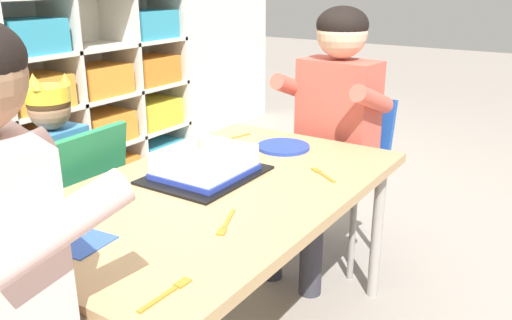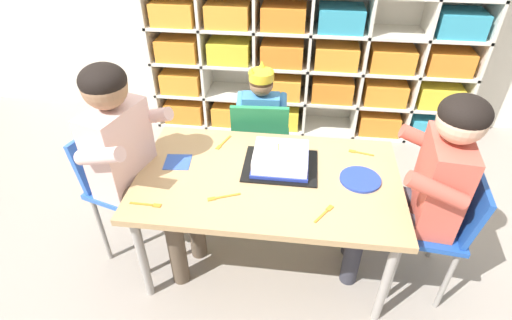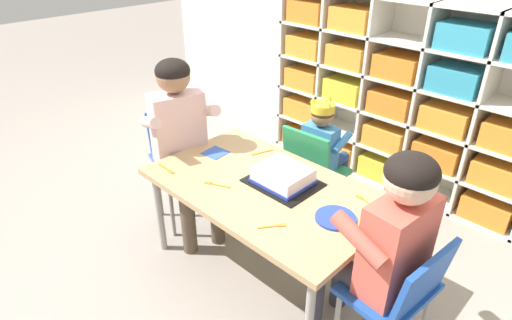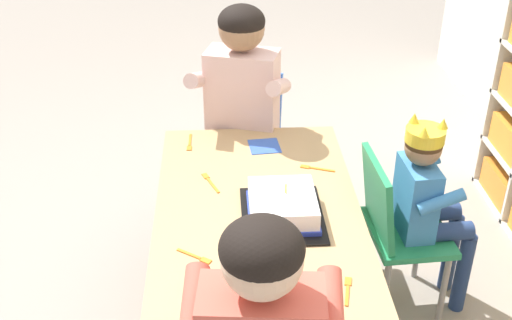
{
  "view_description": "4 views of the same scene",
  "coord_description": "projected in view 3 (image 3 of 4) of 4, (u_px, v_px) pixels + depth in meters",
  "views": [
    {
      "loc": [
        -1.12,
        -0.87,
        1.12
      ],
      "look_at": [
        0.1,
        -0.07,
        0.62
      ],
      "focal_mm": 37.09,
      "sensor_mm": 36.0,
      "label": 1
    },
    {
      "loc": [
        0.12,
        -1.42,
        1.7
      ],
      "look_at": [
        -0.05,
        -0.03,
        0.66
      ],
      "focal_mm": 28.1,
      "sensor_mm": 36.0,
      "label": 2
    },
    {
      "loc": [
        1.24,
        -1.32,
        1.71
      ],
      "look_at": [
        -0.03,
        -0.03,
        0.7
      ],
      "focal_mm": 29.98,
      "sensor_mm": 36.0,
      "label": 3
    },
    {
      "loc": [
        1.86,
        -0.11,
        1.85
      ],
      "look_at": [
        0.0,
        -0.01,
        0.75
      ],
      "focal_mm": 45.57,
      "sensor_mm": 36.0,
      "label": 4
    }
  ],
  "objects": [
    {
      "name": "fork_near_cake_tray",
      "position": [
        167.0,
        169.0,
        2.29
      ],
      "size": [
        0.14,
        0.02,
        0.0
      ],
      "rotation": [
        0.0,
        0.0,
        3.12
      ],
      "color": "orange",
      "rests_on": "activity_table"
    },
    {
      "name": "classroom_chair_blue",
      "position": [
        312.0,
        168.0,
        2.61
      ],
      "size": [
        0.36,
        0.33,
        0.67
      ],
      "rotation": [
        0.0,
        0.0,
        3.2
      ],
      "color": "#238451",
      "rests_on": "ground"
    },
    {
      "name": "paper_napkin_square",
      "position": [
        215.0,
        153.0,
        2.45
      ],
      "size": [
        0.13,
        0.13,
        0.0
      ],
      "primitive_type": "cube",
      "rotation": [
        0.0,
        0.0,
        0.1
      ],
      "color": "#3356B7",
      "rests_on": "activity_table"
    },
    {
      "name": "guest_at_table_side",
      "position": [
        384.0,
        237.0,
        1.68
      ],
      "size": [
        0.45,
        0.43,
        1.02
      ],
      "rotation": [
        0.0,
        0.0,
        -1.67
      ],
      "color": "#D15647",
      "rests_on": "ground"
    },
    {
      "name": "fork_beside_plate_stack",
      "position": [
        261.0,
        153.0,
        2.45
      ],
      "size": [
        0.06,
        0.13,
        0.0
      ],
      "rotation": [
        0.0,
        0.0,
        1.22
      ],
      "color": "orange",
      "rests_on": "activity_table"
    },
    {
      "name": "fork_scattered_mid_table",
      "position": [
        274.0,
        226.0,
        1.86
      ],
      "size": [
        0.08,
        0.11,
        0.0
      ],
      "rotation": [
        0.0,
        0.0,
        4.11
      ],
      "color": "orange",
      "rests_on": "activity_table"
    },
    {
      "name": "paper_plate_stack",
      "position": [
        336.0,
        218.0,
        1.91
      ],
      "size": [
        0.18,
        0.18,
        0.01
      ],
      "primitive_type": "cylinder",
      "color": "#233DA3",
      "rests_on": "activity_table"
    },
    {
      "name": "classroom_chair_guest_side",
      "position": [
        399.0,
        291.0,
        1.71
      ],
      "size": [
        0.35,
        0.4,
        0.67
      ],
      "rotation": [
        0.0,
        0.0,
        -1.67
      ],
      "color": "#1E4CA8",
      "rests_on": "ground"
    },
    {
      "name": "fork_near_child_seat",
      "position": [
        365.0,
        200.0,
        2.03
      ],
      "size": [
        0.12,
        0.04,
        0.0
      ],
      "rotation": [
        0.0,
        0.0,
        6.06
      ],
      "color": "orange",
      "rests_on": "activity_table"
    },
    {
      "name": "classroom_chair_adult_side",
      "position": [
        178.0,
        155.0,
        2.63
      ],
      "size": [
        0.4,
        0.39,
        0.72
      ],
      "rotation": [
        0.0,
        0.0,
        1.28
      ],
      "color": "blue",
      "rests_on": "ground"
    },
    {
      "name": "child_with_crown",
      "position": [
        324.0,
        144.0,
        2.62
      ],
      "size": [
        0.3,
        0.31,
        0.83
      ],
      "rotation": [
        0.0,
        0.0,
        3.2
      ],
      "color": "#3D7FBC",
      "rests_on": "ground"
    },
    {
      "name": "adult_helper_seated",
      "position": [
        182.0,
        131.0,
        2.44
      ],
      "size": [
        0.47,
        0.46,
        1.07
      ],
      "rotation": [
        0.0,
        0.0,
        1.28
      ],
      "color": "beige",
      "rests_on": "ground"
    },
    {
      "name": "storage_cubby_shelf",
      "position": [
        418.0,
        107.0,
        2.88
      ],
      "size": [
        2.31,
        0.31,
        1.3
      ],
      "color": "silver",
      "rests_on": "ground"
    },
    {
      "name": "ground",
      "position": [
        264.0,
        267.0,
        2.42
      ],
      "size": [
        16.0,
        16.0,
        0.0
      ],
      "primitive_type": "plane",
      "color": "gray"
    },
    {
      "name": "birthday_cake_on_tray",
      "position": [
        283.0,
        177.0,
        2.15
      ],
      "size": [
        0.35,
        0.28,
        0.12
      ],
      "color": "black",
      "rests_on": "activity_table"
    },
    {
      "name": "activity_table",
      "position": [
        265.0,
        193.0,
        2.17
      ],
      "size": [
        1.2,
        0.72,
        0.55
      ],
      "color": "tan",
      "rests_on": "ground"
    },
    {
      "name": "fork_by_napkin",
      "position": [
        216.0,
        184.0,
        2.15
      ],
      "size": [
        0.14,
        0.07,
        0.0
      ],
      "rotation": [
        0.0,
        0.0,
        0.39
      ],
      "color": "orange",
      "rests_on": "activity_table"
    }
  ]
}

